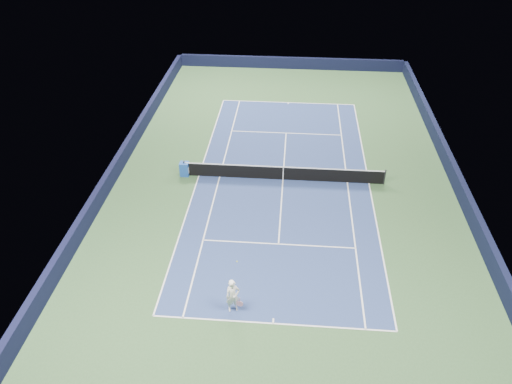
{
  "coord_description": "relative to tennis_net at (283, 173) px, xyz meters",
  "views": [
    {
      "loc": [
        0.47,
        -26.97,
        17.57
      ],
      "look_at": [
        -1.5,
        -3.0,
        1.0
      ],
      "focal_mm": 35.0,
      "sensor_mm": 36.0,
      "label": 1
    }
  ],
  "objects": [
    {
      "name": "wall_far",
      "position": [
        0.0,
        19.82,
        0.05
      ],
      "size": [
        22.0,
        0.35,
        1.1
      ],
      "primitive_type": "cube",
      "color": "black",
      "rests_on": "ground"
    },
    {
      "name": "wall_right",
      "position": [
        10.82,
        0.0,
        0.05
      ],
      "size": [
        0.35,
        40.0,
        1.1
      ],
      "primitive_type": "cube",
      "color": "black",
      "rests_on": "ground"
    },
    {
      "name": "service_line_far",
      "position": [
        0.0,
        6.4,
        -0.5
      ],
      "size": [
        8.23,
        0.08,
        0.0
      ],
      "primitive_type": "cube",
      "color": "white",
      "rests_on": "ground"
    },
    {
      "name": "sponsor_cube",
      "position": [
        -6.4,
        0.02,
        -0.04
      ],
      "size": [
        0.6,
        0.53,
        0.94
      ],
      "color": "#1B48A5",
      "rests_on": "ground"
    },
    {
      "name": "wall_left",
      "position": [
        -10.82,
        0.0,
        0.05
      ],
      "size": [
        0.35,
        40.0,
        1.1
      ],
      "primitive_type": "cube",
      "color": "black",
      "rests_on": "ground"
    },
    {
      "name": "tennis_net",
      "position": [
        0.0,
        0.0,
        0.0
      ],
      "size": [
        12.9,
        0.1,
        1.07
      ],
      "color": "black",
      "rests_on": "ground"
    },
    {
      "name": "sideline_doubles_right",
      "position": [
        5.49,
        0.0,
        -0.5
      ],
      "size": [
        0.08,
        23.77,
        0.0
      ],
      "primitive_type": "cube",
      "color": "white",
      "rests_on": "ground"
    },
    {
      "name": "service_line_near",
      "position": [
        0.0,
        -6.4,
        -0.5
      ],
      "size": [
        8.23,
        0.08,
        0.0
      ],
      "primitive_type": "cube",
      "color": "white",
      "rests_on": "ground"
    },
    {
      "name": "baseline_far",
      "position": [
        0.0,
        11.88,
        -0.5
      ],
      "size": [
        10.97,
        0.08,
        0.0
      ],
      "primitive_type": "cube",
      "color": "white",
      "rests_on": "ground"
    },
    {
      "name": "court_surface",
      "position": [
        0.0,
        0.0,
        -0.5
      ],
      "size": [
        10.97,
        23.77,
        0.01
      ],
      "primitive_type": "cube",
      "color": "navy",
      "rests_on": "ground"
    },
    {
      "name": "center_mark_near",
      "position": [
        0.0,
        -11.73,
        -0.5
      ],
      "size": [
        0.08,
        0.3,
        0.0
      ],
      "primitive_type": "cube",
      "color": "white",
      "rests_on": "ground"
    },
    {
      "name": "tennis_player",
      "position": [
        -1.88,
        -11.2,
        0.39
      ],
      "size": [
        0.85,
        1.34,
        2.11
      ],
      "color": "white",
      "rests_on": "ground"
    },
    {
      "name": "ground",
      "position": [
        0.0,
        0.0,
        -0.5
      ],
      "size": [
        40.0,
        40.0,
        0.0
      ],
      "primitive_type": "plane",
      "color": "#2F502B",
      "rests_on": "ground"
    },
    {
      "name": "center_service_line",
      "position": [
        0.0,
        0.0,
        -0.5
      ],
      "size": [
        0.08,
        12.8,
        0.0
      ],
      "primitive_type": "cube",
      "color": "white",
      "rests_on": "ground"
    },
    {
      "name": "sideline_doubles_left",
      "position": [
        -5.49,
        0.0,
        -0.5
      ],
      "size": [
        0.08,
        23.77,
        0.0
      ],
      "primitive_type": "cube",
      "color": "white",
      "rests_on": "ground"
    },
    {
      "name": "sideline_singles_left",
      "position": [
        -4.12,
        0.0,
        -0.5
      ],
      "size": [
        0.08,
        23.77,
        0.0
      ],
      "primitive_type": "cube",
      "color": "white",
      "rests_on": "ground"
    },
    {
      "name": "sideline_singles_right",
      "position": [
        4.12,
        0.0,
        -0.5
      ],
      "size": [
        0.08,
        23.77,
        0.0
      ],
      "primitive_type": "cube",
      "color": "white",
      "rests_on": "ground"
    },
    {
      "name": "baseline_near",
      "position": [
        0.0,
        -11.88,
        -0.5
      ],
      "size": [
        10.97,
        0.08,
        0.0
      ],
      "primitive_type": "cube",
      "color": "white",
      "rests_on": "ground"
    },
    {
      "name": "center_mark_far",
      "position": [
        0.0,
        11.73,
        -0.5
      ],
      "size": [
        0.08,
        0.3,
        0.0
      ],
      "primitive_type": "cube",
      "color": "white",
      "rests_on": "ground"
    }
  ]
}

